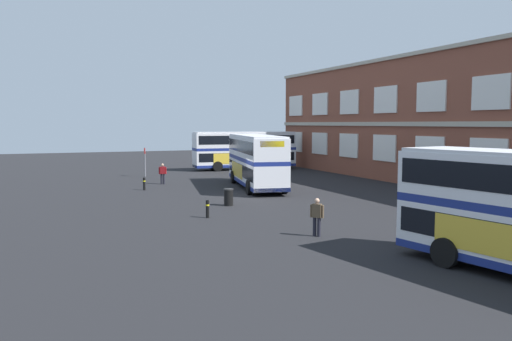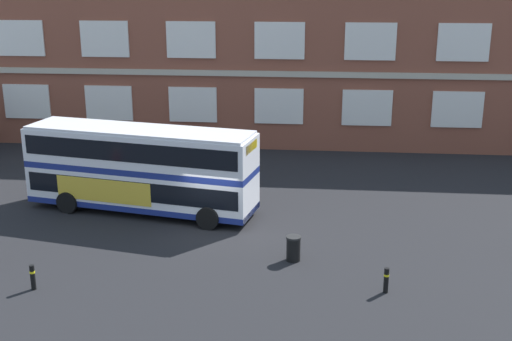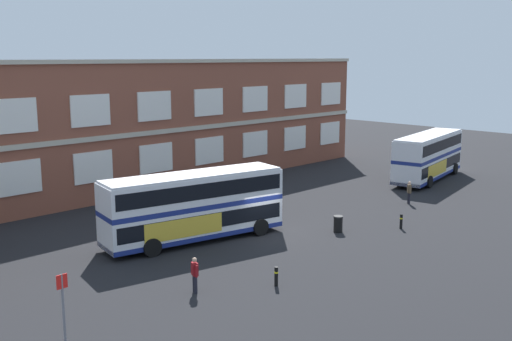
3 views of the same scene
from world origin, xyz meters
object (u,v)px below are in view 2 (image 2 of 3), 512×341
object	(u,v)px
double_decker_middle	(141,168)
safety_bollard_east	(33,277)
safety_bollard_west	(386,280)
station_litter_bin	(293,248)

from	to	relation	value
double_decker_middle	safety_bollard_east	xyz separation A→B (m)	(-1.81, -8.31, -1.66)
safety_bollard_east	safety_bollard_west	bearing A→B (deg)	4.39
safety_bollard_west	double_decker_middle	bearing A→B (deg)	145.97
double_decker_middle	safety_bollard_east	world-z (taller)	double_decker_middle
double_decker_middle	station_litter_bin	size ratio (longest dim) A/B	10.96
double_decker_middle	station_litter_bin	xyz separation A→B (m)	(7.45, -4.94, -1.63)
double_decker_middle	safety_bollard_west	xyz separation A→B (m)	(10.87, -7.34, -1.66)
double_decker_middle	station_litter_bin	bearing A→B (deg)	-33.52
safety_bollard_east	double_decker_middle	bearing A→B (deg)	77.69
safety_bollard_west	safety_bollard_east	world-z (taller)	same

